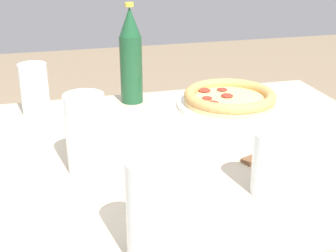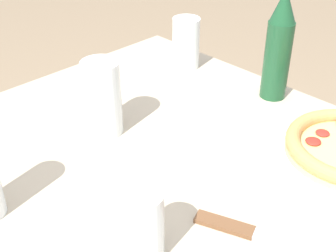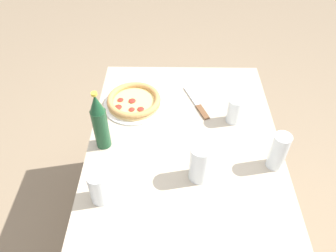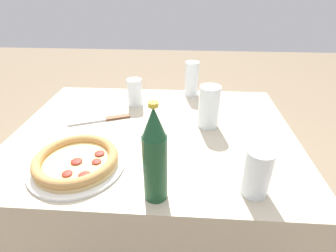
% 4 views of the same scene
% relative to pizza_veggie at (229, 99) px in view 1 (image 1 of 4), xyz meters
% --- Properties ---
extents(pizza_veggie, '(0.27, 0.27, 0.04)m').
position_rel_pizza_veggie_xyz_m(pizza_veggie, '(0.00, 0.00, 0.00)').
color(pizza_veggie, white).
rests_on(pizza_veggie, table).
extents(glass_cola, '(0.06, 0.06, 0.11)m').
position_rel_pizza_veggie_xyz_m(glass_cola, '(-0.10, -0.43, 0.03)').
color(glass_cola, white).
rests_on(glass_cola, table).
extents(glass_lemonade, '(0.07, 0.07, 0.13)m').
position_rel_pizza_veggie_xyz_m(glass_lemonade, '(-0.49, 0.07, 0.04)').
color(glass_lemonade, white).
rests_on(glass_lemonade, table).
extents(glass_iced_tea, '(0.06, 0.06, 0.15)m').
position_rel_pizza_veggie_xyz_m(glass_iced_tea, '(-0.33, -0.55, 0.05)').
color(glass_iced_tea, white).
rests_on(glass_iced_tea, table).
extents(glass_mango_juice, '(0.07, 0.07, 0.15)m').
position_rel_pizza_veggie_xyz_m(glass_mango_juice, '(-0.39, -0.27, 0.05)').
color(glass_mango_juice, white).
rests_on(glass_mango_juice, table).
extents(beer_bottle, '(0.06, 0.06, 0.26)m').
position_rel_pizza_veggie_xyz_m(beer_bottle, '(-0.24, 0.10, 0.10)').
color(beer_bottle, '#194728').
rests_on(beer_bottle, table).
extents(knife, '(0.23, 0.11, 0.01)m').
position_rel_pizza_veggie_xyz_m(knife, '(0.01, -0.28, -0.02)').
color(knife, brown).
rests_on(knife, table).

